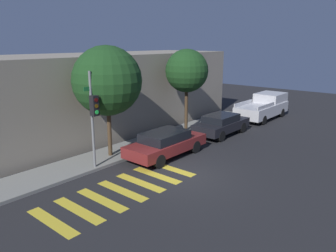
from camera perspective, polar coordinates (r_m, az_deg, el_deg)
The scene contains 10 objects.
ground_plane at distance 14.74m, azimuth 2.06°, elevation -8.60°, with size 60.00×60.00×0.00m, color black.
sidewalk at distance 17.52m, azimuth -9.06°, elevation -4.71°, with size 26.00×2.20×0.14m, color slate.
building_row at distance 20.49m, azimuth -17.61°, elevation 4.63°, with size 26.00×6.00×5.02m, color gray.
crosswalk at distance 13.45m, azimuth -8.01°, elevation -11.09°, with size 6.60×2.60×0.00m.
traffic_light_pole at distance 15.08m, azimuth -11.73°, elevation 4.23°, with size 2.24×0.56×4.55m.
sedan_near_corner at distance 16.82m, azimuth -0.37°, elevation -2.99°, with size 4.64×1.84×1.35m.
sedan_middle at distance 21.05m, azimuth 9.27°, elevation 0.37°, with size 4.25×1.80×1.32m.
pickup_truck at distance 26.43m, azimuth 16.36°, elevation 3.29°, with size 5.36×2.08×1.83m.
tree_near_corner at distance 16.25m, azimuth -10.56°, elevation 7.73°, with size 3.40×3.40×5.64m.
tree_midblock at distance 20.83m, azimuth 3.29°, elevation 9.54°, with size 2.70×2.70×5.36m.
Camera 1 is at (-10.65, -8.39, 5.77)m, focal length 35.00 mm.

